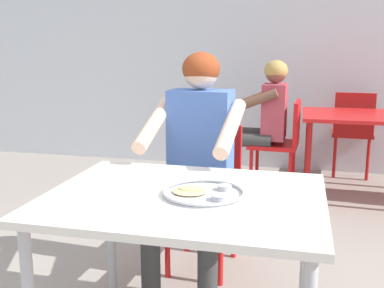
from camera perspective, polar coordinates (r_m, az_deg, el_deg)
back_wall at (r=5.00m, az=8.82°, el=16.55°), size 12.00×0.12×3.40m
table_foreground at (r=1.85m, az=-0.90°, el=-8.41°), size 1.09×0.85×0.72m
thali_tray at (r=1.81m, az=1.41°, el=-6.05°), size 0.33×0.33×0.03m
chair_foreground at (r=2.73m, az=1.75°, el=-5.01°), size 0.41×0.46×0.83m
diner_foreground at (r=2.46m, az=0.53°, el=-0.58°), size 0.51×0.57×1.27m
table_background_red at (r=4.17m, az=19.85°, el=2.32°), size 0.91×0.78×0.73m
chair_red_left at (r=4.18m, az=11.24°, el=0.65°), size 0.45×0.45×0.83m
chair_red_far at (r=4.82m, az=19.42°, el=1.87°), size 0.42×0.41×0.86m
patron_background at (r=4.15m, az=8.94°, el=3.75°), size 0.56×0.50×1.18m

